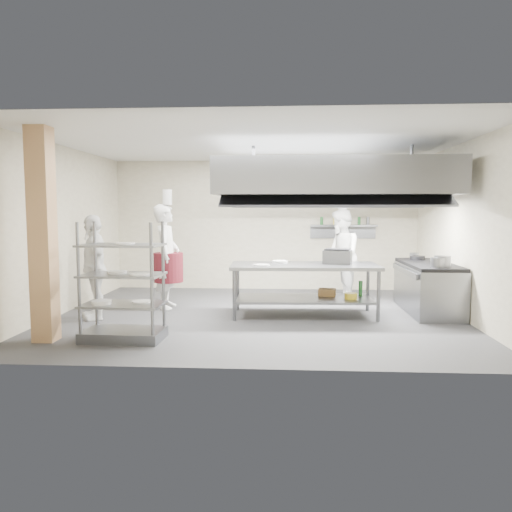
# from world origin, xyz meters

# --- Properties ---
(floor) EXTENTS (7.00, 7.00, 0.00)m
(floor) POSITION_xyz_m (0.00, 0.00, 0.00)
(floor) COLOR #272729
(floor) RESTS_ON ground
(ceiling) EXTENTS (7.00, 7.00, 0.00)m
(ceiling) POSITION_xyz_m (0.00, 0.00, 3.00)
(ceiling) COLOR silver
(ceiling) RESTS_ON wall_back
(wall_back) EXTENTS (7.00, 0.00, 7.00)m
(wall_back) POSITION_xyz_m (0.00, 3.00, 1.50)
(wall_back) COLOR #ABA188
(wall_back) RESTS_ON ground
(wall_left) EXTENTS (0.00, 6.00, 6.00)m
(wall_left) POSITION_xyz_m (-3.50, 0.00, 1.50)
(wall_left) COLOR #ABA188
(wall_left) RESTS_ON ground
(wall_right) EXTENTS (0.00, 6.00, 6.00)m
(wall_right) POSITION_xyz_m (3.50, 0.00, 1.50)
(wall_right) COLOR #ABA188
(wall_right) RESTS_ON ground
(column) EXTENTS (0.30, 0.30, 3.00)m
(column) POSITION_xyz_m (-2.90, -1.90, 1.50)
(column) COLOR tan
(column) RESTS_ON floor
(exhaust_hood) EXTENTS (4.00, 2.50, 0.60)m
(exhaust_hood) POSITION_xyz_m (1.30, 0.40, 2.40)
(exhaust_hood) COLOR gray
(exhaust_hood) RESTS_ON ceiling
(hood_strip_a) EXTENTS (1.60, 0.12, 0.04)m
(hood_strip_a) POSITION_xyz_m (0.40, 0.40, 2.08)
(hood_strip_a) COLOR white
(hood_strip_a) RESTS_ON exhaust_hood
(hood_strip_b) EXTENTS (1.60, 0.12, 0.04)m
(hood_strip_b) POSITION_xyz_m (2.20, 0.40, 2.08)
(hood_strip_b) COLOR white
(hood_strip_b) RESTS_ON exhaust_hood
(wall_shelf) EXTENTS (1.50, 0.28, 0.04)m
(wall_shelf) POSITION_xyz_m (1.80, 2.84, 1.50)
(wall_shelf) COLOR gray
(wall_shelf) RESTS_ON wall_back
(island) EXTENTS (2.59, 1.16, 0.91)m
(island) POSITION_xyz_m (0.82, 0.03, 0.46)
(island) COLOR slate
(island) RESTS_ON floor
(island_worktop) EXTENTS (2.59, 1.16, 0.06)m
(island_worktop) POSITION_xyz_m (0.82, 0.03, 0.88)
(island_worktop) COLOR gray
(island_worktop) RESTS_ON island
(island_undershelf) EXTENTS (2.39, 1.04, 0.04)m
(island_undershelf) POSITION_xyz_m (0.82, 0.03, 0.30)
(island_undershelf) COLOR slate
(island_undershelf) RESTS_ON island
(pass_rack) EXTENTS (1.15, 0.70, 1.69)m
(pass_rack) POSITION_xyz_m (-1.81, -1.80, 0.84)
(pass_rack) COLOR slate
(pass_rack) RESTS_ON floor
(cooking_range) EXTENTS (0.80, 2.00, 0.84)m
(cooking_range) POSITION_xyz_m (3.08, 0.50, 0.42)
(cooking_range) COLOR gray
(cooking_range) RESTS_ON floor
(range_top) EXTENTS (0.78, 1.96, 0.06)m
(range_top) POSITION_xyz_m (3.08, 0.50, 0.87)
(range_top) COLOR black
(range_top) RESTS_ON cooking_range
(chef_head) EXTENTS (0.51, 0.74, 1.96)m
(chef_head) POSITION_xyz_m (-1.75, 0.55, 0.98)
(chef_head) COLOR white
(chef_head) RESTS_ON floor
(chef_line) EXTENTS (0.76, 0.95, 1.88)m
(chef_line) POSITION_xyz_m (1.60, 1.50, 0.94)
(chef_line) COLOR silver
(chef_line) RESTS_ON floor
(chef_plating) EXTENTS (0.88, 1.12, 1.78)m
(chef_plating) POSITION_xyz_m (-2.76, -0.45, 0.89)
(chef_plating) COLOR silver
(chef_plating) RESTS_ON floor
(griddle) EXTENTS (0.55, 0.47, 0.24)m
(griddle) POSITION_xyz_m (1.41, 0.21, 1.03)
(griddle) COLOR slate
(griddle) RESTS_ON island_worktop
(wicker_basket) EXTENTS (0.33, 0.26, 0.13)m
(wicker_basket) POSITION_xyz_m (1.23, 0.23, 0.39)
(wicker_basket) COLOR olive
(wicker_basket) RESTS_ON island_undershelf
(stockpot) EXTENTS (0.27, 0.27, 0.19)m
(stockpot) POSITION_xyz_m (3.13, -0.14, 0.99)
(stockpot) COLOR gray
(stockpot) RESTS_ON range_top
(plate_stack) EXTENTS (0.28, 0.28, 0.05)m
(plate_stack) POSITION_xyz_m (-1.81, -1.80, 0.54)
(plate_stack) COLOR white
(plate_stack) RESTS_ON pass_rack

